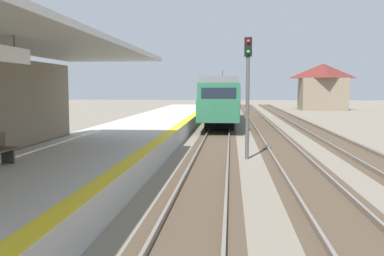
# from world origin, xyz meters

# --- Properties ---
(station_platform) EXTENTS (5.00, 80.00, 0.91)m
(station_platform) POSITION_xyz_m (-2.50, 16.00, 0.45)
(station_platform) COLOR #B7B5AD
(station_platform) RESTS_ON ground
(track_pair_nearest_platform) EXTENTS (2.34, 120.00, 0.16)m
(track_pair_nearest_platform) POSITION_xyz_m (1.90, 20.00, 0.05)
(track_pair_nearest_platform) COLOR #4C3D2D
(track_pair_nearest_platform) RESTS_ON ground
(track_pair_middle) EXTENTS (2.34, 120.00, 0.16)m
(track_pair_middle) POSITION_xyz_m (5.30, 20.00, 0.05)
(track_pair_middle) COLOR #4C3D2D
(track_pair_middle) RESTS_ON ground
(track_pair_far_side) EXTENTS (2.34, 120.00, 0.16)m
(track_pair_far_side) POSITION_xyz_m (8.70, 20.00, 0.05)
(track_pair_far_side) COLOR #4C3D2D
(track_pair_far_side) RESTS_ON ground
(approaching_train) EXTENTS (2.93, 19.60, 4.76)m
(approaching_train) POSITION_xyz_m (1.90, 37.22, 2.18)
(approaching_train) COLOR #286647
(approaching_train) RESTS_ON ground
(rail_signal_post) EXTENTS (0.32, 0.34, 5.20)m
(rail_signal_post) POSITION_xyz_m (3.44, 18.33, 3.19)
(rail_signal_post) COLOR #4C4C4C
(rail_signal_post) RESTS_ON ground
(distant_trackside_house) EXTENTS (6.60, 5.28, 6.40)m
(distant_trackside_house) POSITION_xyz_m (15.26, 60.86, 3.34)
(distant_trackside_house) COLOR #7F705B
(distant_trackside_house) RESTS_ON ground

